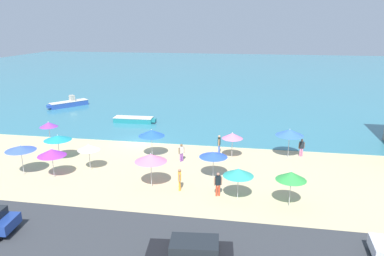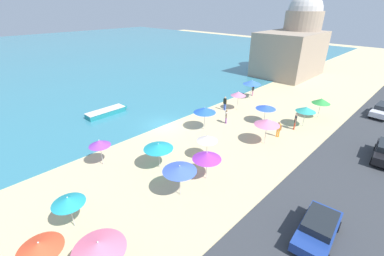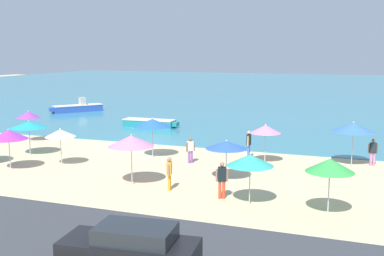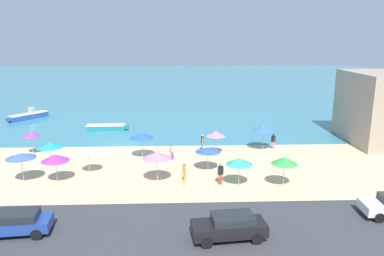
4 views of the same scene
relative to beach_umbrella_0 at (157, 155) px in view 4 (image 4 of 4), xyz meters
The scene contains 24 objects.
ground_plane 11.07m from the beach_umbrella_0, 112.62° to the left, with size 160.00×160.00×0.00m, color beige.
sea 65.18m from the beach_umbrella_0, 93.67° to the left, with size 150.00×110.00×0.05m, color teal.
coastal_road 9.29m from the beach_umbrella_0, 117.53° to the right, with size 80.00×8.00×0.06m, color #36393D.
beach_umbrella_0 is the anchor object (origin of this frame).
beach_umbrella_1 9.80m from the beach_umbrella_0, ahead, with size 1.99×1.99×2.47m.
beach_umbrella_2 7.97m from the beach_umbrella_0, behind, with size 2.17×2.17×2.37m.
beach_umbrella_3 6.42m from the beach_umbrella_0, 105.60° to the left, with size 2.31×2.31×2.54m.
beach_umbrella_4 6.41m from the beach_umbrella_0, ahead, with size 2.06×2.06×2.32m.
beach_umbrella_5 10.37m from the beach_umbrella_0, 157.02° to the left, with size 2.36×2.36×2.27m.
beach_umbrella_6 14.76m from the beach_umbrella_0, 148.35° to the left, with size 1.74×1.74×2.35m.
beach_umbrella_8 6.24m from the beach_umbrella_0, 159.10° to the left, with size 1.80×1.80×2.24m.
beach_umbrella_9 10.63m from the beach_umbrella_0, behind, with size 2.33×2.33×2.45m.
beach_umbrella_11 4.93m from the beach_umbrella_0, 30.89° to the left, with size 2.18×2.18×2.15m.
beach_umbrella_12 8.78m from the beach_umbrella_0, 52.54° to the left, with size 1.85×1.85×2.41m.
beach_umbrella_13 13.13m from the beach_umbrella_0, 38.61° to the left, with size 2.44×2.44×2.63m.
bather_0 9.06m from the beach_umbrella_0, 62.90° to the left, with size 0.22×0.57×1.77m.
bather_1 2.54m from the beach_umbrella_0, ahead, with size 0.29×0.56×1.64m.
bather_2 14.35m from the beach_umbrella_0, 36.96° to the left, with size 0.54×0.32×1.62m.
bather_3 5.15m from the beach_umbrella_0, ahead, with size 0.54×0.34×1.73m.
bather_4 5.76m from the beach_umbrella_0, 78.66° to the left, with size 0.43×0.42×1.58m.
parked_car_0 11.13m from the beach_umbrella_0, 135.01° to the right, with size 4.23×2.20×1.38m.
parked_car_4 10.00m from the beach_umbrella_0, 62.69° to the right, with size 4.33×2.14×1.48m.
skiff_nearshore 18.60m from the beach_umbrella_0, 112.57° to the left, with size 5.06×1.54×0.66m.
skiff_offshore 30.62m from the beach_umbrella_0, 128.68° to the left, with size 4.36×5.17×1.56m.
Camera 4 is at (5.83, -37.88, 11.28)m, focal length 35.00 mm.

